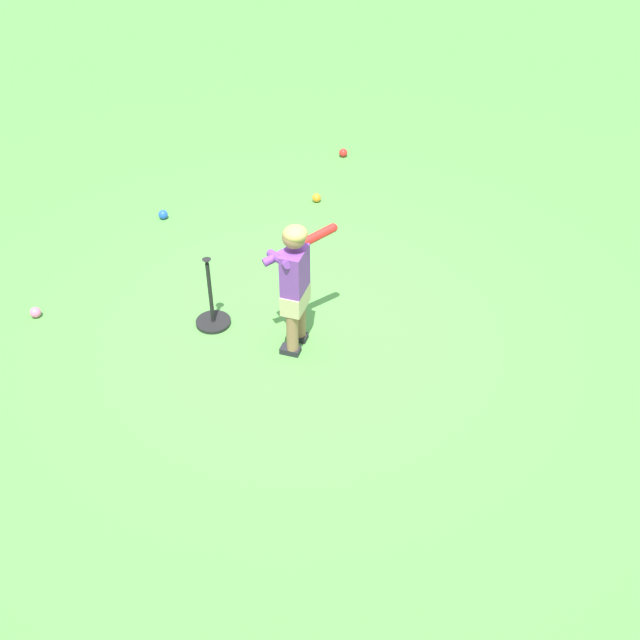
{
  "coord_description": "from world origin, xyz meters",
  "views": [
    {
      "loc": [
        2.76,
        3.91,
        3.92
      ],
      "look_at": [
        0.14,
        0.44,
        0.45
      ],
      "focal_mm": 43.91,
      "sensor_mm": 36.0,
      "label": 1
    }
  ],
  "objects_px": {
    "batting_tee": "(212,313)",
    "play_ball_near_batter": "(163,215)",
    "play_ball_far_right": "(35,312)",
    "play_ball_far_left": "(317,198)",
    "play_ball_by_bucket": "(343,153)",
    "child_batter": "(295,276)"
  },
  "relations": [
    {
      "from": "batting_tee",
      "to": "play_ball_near_batter",
      "type": "bearing_deg",
      "value": -105.02
    },
    {
      "from": "play_ball_far_right",
      "to": "play_ball_far_left",
      "type": "bearing_deg",
      "value": -177.9
    },
    {
      "from": "play_ball_by_bucket",
      "to": "child_batter",
      "type": "bearing_deg",
      "value": 45.17
    },
    {
      "from": "play_ball_near_batter",
      "to": "play_ball_by_bucket",
      "type": "xyz_separation_m",
      "value": [
        -2.18,
        0.02,
        0.0
      ]
    },
    {
      "from": "play_ball_near_batter",
      "to": "play_ball_far_left",
      "type": "bearing_deg",
      "value": 155.27
    },
    {
      "from": "play_ball_near_batter",
      "to": "play_ball_far_right",
      "type": "relative_size",
      "value": 1.01
    },
    {
      "from": "play_ball_far_left",
      "to": "play_ball_far_right",
      "type": "height_order",
      "value": "play_ball_far_right"
    },
    {
      "from": "play_ball_far_right",
      "to": "play_ball_by_bucket",
      "type": "relative_size",
      "value": 0.98
    },
    {
      "from": "play_ball_far_right",
      "to": "play_ball_by_bucket",
      "type": "bearing_deg",
      "value": -169.2
    },
    {
      "from": "child_batter",
      "to": "play_ball_far_right",
      "type": "relative_size",
      "value": 12.16
    },
    {
      "from": "child_batter",
      "to": "play_ball_by_bucket",
      "type": "xyz_separation_m",
      "value": [
        -2.25,
        -2.27,
        -0.6
      ]
    },
    {
      "from": "child_batter",
      "to": "play_ball_far_left",
      "type": "height_order",
      "value": "child_batter"
    },
    {
      "from": "play_ball_near_batter",
      "to": "play_ball_far_right",
      "type": "xyz_separation_m",
      "value": [
        1.55,
        0.74,
        -0.0
      ]
    },
    {
      "from": "play_ball_far_right",
      "to": "play_ball_by_bucket",
      "type": "distance_m",
      "value": 3.8
    },
    {
      "from": "child_batter",
      "to": "play_ball_by_bucket",
      "type": "relative_size",
      "value": 11.86
    },
    {
      "from": "play_ball_near_batter",
      "to": "play_ball_by_bucket",
      "type": "relative_size",
      "value": 0.98
    },
    {
      "from": "play_ball_near_batter",
      "to": "batting_tee",
      "type": "relative_size",
      "value": 0.14
    },
    {
      "from": "play_ball_near_batter",
      "to": "play_ball_by_bucket",
      "type": "distance_m",
      "value": 2.18
    },
    {
      "from": "play_ball_far_left",
      "to": "play_ball_far_right",
      "type": "bearing_deg",
      "value": 2.1
    },
    {
      "from": "play_ball_by_bucket",
      "to": "play_ball_far_right",
      "type": "bearing_deg",
      "value": 10.8
    },
    {
      "from": "play_ball_near_batter",
      "to": "play_ball_far_right",
      "type": "height_order",
      "value": "same"
    },
    {
      "from": "play_ball_by_bucket",
      "to": "batting_tee",
      "type": "bearing_deg",
      "value": 32.11
    }
  ]
}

